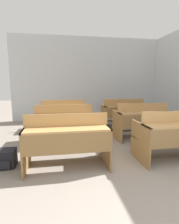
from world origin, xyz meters
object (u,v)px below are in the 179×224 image
Objects in this scene: bench_front_right at (176,135)px; bench_second_right at (143,120)px; bench_third_left at (64,114)px; schoolbag at (4,159)px; bench_second_left at (64,123)px; bench_third_right at (124,112)px; bench_front_left at (67,140)px.

bench_front_right is 1.31m from bench_second_right.
schoolbag is (-1.04, -2.39, -0.33)m from bench_third_left.
bench_second_left and bench_third_right have the same top height.
bench_second_left and bench_third_left have the same top height.
bench_second_right is (1.98, -0.01, 0.00)m from bench_second_left.
bench_third_right is at bearing 38.84° from schoolbag.
bench_front_left is at bearing -89.29° from bench_second_left.
bench_front_left is 1.11m from schoolbag.
bench_second_right is at bearing 20.02° from schoolbag.
bench_third_left is at bearing 126.93° from bench_front_right.
bench_front_right is 1.00× the size of bench_third_left.
bench_second_left is 1.00× the size of bench_third_left.
bench_second_right is (0.01, 1.31, 0.00)m from bench_front_right.
bench_front_left is 3.77× the size of schoolbag.
bench_third_left is at bearing 146.57° from bench_second_right.
bench_third_right is at bearing 52.98° from bench_front_left.
bench_third_right is (0.00, 2.63, 0.00)m from bench_front_right.
bench_second_left is (-1.97, 1.31, 0.00)m from bench_front_right.
bench_second_left is at bearing -146.29° from bench_third_right.
bench_third_right is 3.77× the size of schoolbag.
bench_second_right is 2.35m from bench_third_left.
bench_second_left is at bearing 179.84° from bench_second_right.
bench_front_right and bench_third_left have the same top height.
bench_second_right is 1.00× the size of bench_third_right.
schoolbag is at bearing -113.55° from bench_third_left.
bench_front_left and bench_third_right have the same top height.
bench_second_right and bench_third_right have the same top height.
bench_third_left is at bearing 89.40° from bench_second_left.
bench_second_right is at bearing -89.70° from bench_third_right.
bench_front_left is 1.95m from bench_front_right.
schoolbag is at bearing -133.07° from bench_second_left.
bench_third_left and bench_third_right have the same top height.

